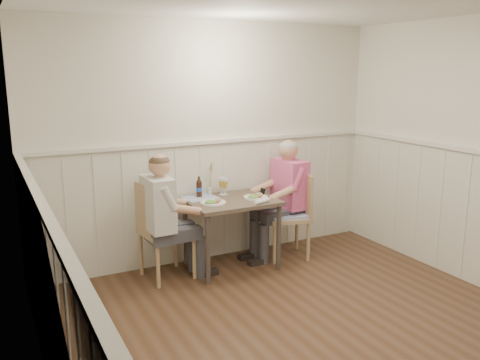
{
  "coord_description": "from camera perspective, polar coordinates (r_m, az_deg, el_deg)",
  "views": [
    {
      "loc": [
        -2.24,
        -2.8,
        2.1
      ],
      "look_at": [
        0.04,
        1.64,
        1.0
      ],
      "focal_mm": 38.0,
      "sensor_mm": 36.0,
      "label": 1
    }
  ],
  "objects": [
    {
      "name": "ground_plane",
      "position": [
        4.16,
        10.43,
        -18.13
      ],
      "size": [
        4.5,
        4.5,
        0.0
      ],
      "primitive_type": "plane",
      "color": "#482D1B"
    },
    {
      "name": "room_shell",
      "position": [
        3.64,
        11.36,
        2.96
      ],
      "size": [
        4.04,
        4.54,
        2.6
      ],
      "color": "silver",
      "rests_on": "ground"
    },
    {
      "name": "wainscot",
      "position": [
        4.38,
        5.3,
        -6.42
      ],
      "size": [
        4.0,
        4.49,
        1.34
      ],
      "color": "silver",
      "rests_on": "ground"
    },
    {
      "name": "dining_table",
      "position": [
        5.37,
        -0.98,
        -3.25
      ],
      "size": [
        0.92,
        0.7,
        0.75
      ],
      "color": "#493B33",
      "rests_on": "ground"
    },
    {
      "name": "chair_right",
      "position": [
        5.75,
        5.83,
        -3.56
      ],
      "size": [
        0.55,
        0.55,
        0.96
      ],
      "color": "#9E7E59",
      "rests_on": "ground"
    },
    {
      "name": "chair_left",
      "position": [
        5.17,
        -8.88,
        -5.29
      ],
      "size": [
        0.52,
        0.52,
        0.99
      ],
      "color": "#9E7E59",
      "rests_on": "ground"
    },
    {
      "name": "man_in_pink",
      "position": [
        5.78,
        5.22,
        -3.0
      ],
      "size": [
        0.64,
        0.45,
        1.35
      ],
      "color": "#3F3F47",
      "rests_on": "ground"
    },
    {
      "name": "diner_cream",
      "position": [
        5.1,
        -8.66,
        -5.39
      ],
      "size": [
        0.62,
        0.43,
        1.32
      ],
      "color": "#3F3F47",
      "rests_on": "ground"
    },
    {
      "name": "plate_man",
      "position": [
        5.4,
        1.71,
        -1.84
      ],
      "size": [
        0.26,
        0.26,
        0.06
      ],
      "color": "white",
      "rests_on": "dining_table"
    },
    {
      "name": "plate_diner",
      "position": [
        5.18,
        -3.11,
        -2.47
      ],
      "size": [
        0.26,
        0.26,
        0.07
      ],
      "color": "white",
      "rests_on": "dining_table"
    },
    {
      "name": "beer_glass_a",
      "position": [
        5.51,
        -2.05,
        -0.37
      ],
      "size": [
        0.08,
        0.08,
        0.19
      ],
      "color": "silver",
      "rests_on": "dining_table"
    },
    {
      "name": "beer_glass_b",
      "position": [
        5.52,
        -1.73,
        -0.44
      ],
      "size": [
        0.07,
        0.07,
        0.18
      ],
      "color": "silver",
      "rests_on": "dining_table"
    },
    {
      "name": "beer_bottle",
      "position": [
        5.44,
        -4.61,
        -0.9
      ],
      "size": [
        0.06,
        0.06,
        0.23
      ],
      "color": "black",
      "rests_on": "dining_table"
    },
    {
      "name": "rolled_napkin",
      "position": [
        5.19,
        2.45,
        -2.4
      ],
      "size": [
        0.21,
        0.1,
        0.04
      ],
      "color": "white",
      "rests_on": "dining_table"
    },
    {
      "name": "grass_vase",
      "position": [
        5.51,
        -3.45,
        0.04
      ],
      "size": [
        0.04,
        0.04,
        0.38
      ],
      "color": "silver",
      "rests_on": "dining_table"
    },
    {
      "name": "gingham_mat",
      "position": [
        5.43,
        -4.56,
        -1.98
      ],
      "size": [
        0.38,
        0.32,
        0.01
      ],
      "color": "#445DA8",
      "rests_on": "dining_table"
    }
  ]
}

